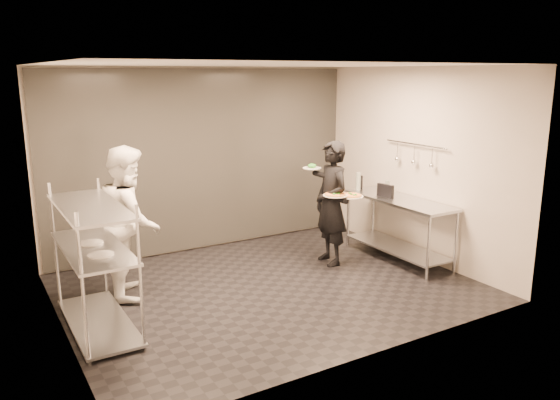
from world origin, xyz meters
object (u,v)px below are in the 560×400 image
bottle_dark (361,183)px  pos_monitor (385,191)px  waiter (331,203)px  pass_rack (94,260)px  chef (130,221)px  pizza_plate_far (350,196)px  prep_counter (399,218)px  bottle_green (358,181)px  bottle_clear (387,187)px  pizza_plate_near (335,195)px  salad_plate (312,167)px

bottle_dark → pos_monitor: bearing=-93.8°
waiter → bottle_dark: waiter is taller
pass_rack → waiter: size_ratio=0.90×
chef → pizza_plate_far: bearing=-87.7°
prep_counter → pizza_plate_far: bearing=172.0°
bottle_green → bottle_clear: size_ratio=1.31×
pos_monitor → prep_counter: bearing=-65.1°
bottle_clear → pizza_plate_near: bearing=-171.4°
salad_plate → bottle_dark: bearing=4.8°
bottle_dark → bottle_clear: bearing=-72.5°
pizza_plate_near → bottle_clear: (1.09, 0.17, -0.04)m
prep_counter → pos_monitor: size_ratio=6.56×
chef → bottle_clear: 3.82m
pass_rack → pos_monitor: size_ratio=5.83×
salad_plate → pos_monitor: 1.14m
prep_counter → pos_monitor: bearing=124.1°
bottle_green → bottle_dark: 0.06m
bottle_green → chef: bearing=-179.1°
waiter → salad_plate: 0.60m
pizza_plate_near → salad_plate: 0.62m
salad_plate → pizza_plate_far: bearing=-67.9°
pass_rack → pos_monitor: (4.21, 0.18, 0.25)m
waiter → chef: 2.81m
pizza_plate_far → salad_plate: salad_plate is taller
bottle_dark → prep_counter: bearing=-84.4°
chef → pos_monitor: bearing=-84.4°
waiter → bottle_dark: 0.97m
pos_monitor → bottle_green: (-0.01, 0.62, 0.04)m
chef → bottle_green: bearing=-74.6°
bottle_clear → chef: bearing=174.0°
pizza_plate_near → bottle_dark: 1.13m
pizza_plate_near → bottle_clear: bottle_clear is taller
pizza_plate_near → pizza_plate_far: 0.22m
chef → pizza_plate_near: (2.70, -0.56, 0.13)m
waiter → pos_monitor: waiter is taller
salad_plate → waiter: bearing=-71.3°
bottle_dark → pass_rack: bearing=-169.3°
chef → bottle_dark: (3.65, 0.06, 0.10)m
prep_counter → bottle_green: bottle_green is taller
pizza_plate_near → bottle_dark: size_ratio=1.57×
chef → pos_monitor: (3.61, -0.57, 0.09)m
pizza_plate_far → bottle_dark: bottle_dark is taller
pass_rack → prep_counter: bearing=0.0°
pos_monitor → bottle_dark: (0.04, 0.62, 0.01)m
waiter → chef: bearing=-91.6°
chef → prep_counter: bearing=-86.8°
salad_plate → bottle_clear: size_ratio=1.29×
bottle_clear → pass_rack: bearing=-175.5°
pos_monitor → waiter: bearing=156.9°
pizza_plate_near → bottle_clear: 1.10m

